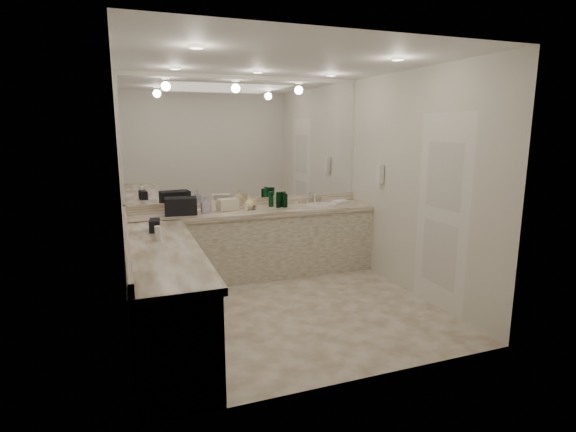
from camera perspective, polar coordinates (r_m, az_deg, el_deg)
name	(u,v)px	position (r m, az deg, el deg)	size (l,w,h in m)	color
floor	(286,309)	(5.00, -0.26, -11.74)	(3.20, 3.20, 0.00)	beige
ceiling	(286,60)	(4.65, -0.29, 19.24)	(3.20, 3.20, 0.00)	white
wall_back	(247,176)	(6.07, -5.20, 5.04)	(3.20, 0.02, 2.60)	silver
wall_left	(122,200)	(4.37, -20.38, 1.92)	(0.02, 3.00, 2.60)	silver
wall_right	(415,184)	(5.41, 15.87, 3.89)	(0.02, 3.00, 2.60)	silver
vanity_back_base	(255,245)	(5.95, -4.28, -3.71)	(3.20, 0.60, 0.84)	beige
vanity_back_top	(254,212)	(5.84, -4.31, 0.53)	(3.20, 0.64, 0.06)	beige
vanity_left_base	(164,298)	(4.31, -15.49, -10.03)	(0.60, 2.40, 0.84)	beige
vanity_left_top	(162,251)	(4.18, -15.68, -4.25)	(0.64, 2.42, 0.06)	beige
backsplash_back	(248,202)	(6.10, -5.09, 1.75)	(3.20, 0.04, 0.10)	beige
backsplash_left	(127,237)	(4.44, -19.81, -2.53)	(0.04, 3.00, 0.10)	beige
mirror_back	(247,141)	(6.02, -5.25, 9.52)	(3.12, 0.01, 1.55)	white
mirror_left	(119,147)	(4.32, -20.66, 8.15)	(0.01, 2.92, 1.55)	white
sink	(321,205)	(6.17, 4.16, 1.36)	(0.44, 0.44, 0.03)	white
faucet	(314,198)	(6.35, 3.38, 2.34)	(0.24, 0.16, 0.14)	silver
wall_phone	(380,174)	(5.95, 11.57, 5.22)	(0.06, 0.10, 0.24)	white
door	(442,213)	(5.05, 18.94, 0.33)	(0.02, 0.82, 2.10)	white
black_toiletry_bag	(181,206)	(5.63, -13.45, 1.28)	(0.38, 0.24, 0.22)	black
black_bag_spill	(155,225)	(4.81, -16.57, -1.15)	(0.10, 0.22, 0.12)	black
cream_cosmetic_case	(228,205)	(5.82, -7.59, 1.44)	(0.25, 0.15, 0.14)	beige
hand_towel	(340,202)	(6.33, 6.67, 1.79)	(0.22, 0.15, 0.04)	white
lotion_left	(158,233)	(4.40, -16.18, -2.13)	(0.06, 0.06, 0.14)	white
soap_bottle_a	(213,204)	(5.75, -9.51, 1.48)	(0.07, 0.07, 0.18)	white
soap_bottle_b	(205,204)	(5.69, -10.50, 1.45)	(0.09, 0.09, 0.21)	silver
soap_bottle_c	(249,202)	(5.83, -4.92, 1.73)	(0.14, 0.14, 0.18)	beige
green_bottle_0	(278,200)	(5.94, -1.22, 2.06)	(0.06, 0.06, 0.21)	#0E562B
green_bottle_1	(283,199)	(6.00, -0.62, 2.14)	(0.07, 0.07, 0.20)	#0E562B
green_bottle_2	(271,199)	(6.02, -2.17, 2.15)	(0.07, 0.07, 0.20)	#0E562B
green_bottle_3	(280,199)	(6.00, -0.97, 2.12)	(0.06, 0.06, 0.20)	#0E562B
green_bottle_4	(285,201)	(5.96, -0.40, 1.97)	(0.07, 0.07, 0.18)	#0E562B
amenity_bottle_0	(254,204)	(5.88, -4.31, 1.54)	(0.06, 0.06, 0.13)	#E0B28C
amenity_bottle_1	(231,206)	(5.82, -7.22, 1.26)	(0.04, 0.04, 0.10)	#9966B2
amenity_bottle_2	(281,203)	(6.05, -0.84, 1.72)	(0.05, 0.05, 0.10)	#9966B2
amenity_bottle_3	(297,204)	(5.98, 1.09, 1.49)	(0.04, 0.04, 0.08)	white
amenity_bottle_4	(246,208)	(5.73, -5.33, 1.04)	(0.04, 0.04, 0.08)	white
amenity_bottle_5	(254,208)	(5.80, -4.33, 1.06)	(0.04, 0.04, 0.06)	#3F3F4C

